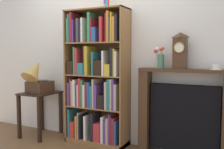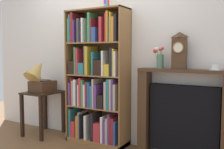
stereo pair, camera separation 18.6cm
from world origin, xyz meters
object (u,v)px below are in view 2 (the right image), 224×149
Objects in this scene: gramophone at (39,77)px; mantel_clock at (179,50)px; bookshelf at (97,83)px; side_table_left at (43,103)px; fireplace_mantel at (183,114)px; flower_vase at (160,58)px; teacup_with_saucer at (216,68)px.

gramophone is 2.10m from mantel_clock.
bookshelf reaches higher than mantel_clock.
side_table_left is 0.41m from gramophone.
mantel_clock reaches higher than fireplace_mantel.
fireplace_mantel reaches higher than side_table_left.
side_table_left is (-0.93, -0.09, -0.36)m from bookshelf.
flower_vase reaches higher than side_table_left.
mantel_clock is (2.05, 0.23, 0.39)m from gramophone.
bookshelf is at bearing -176.20° from mantel_clock.
bookshelf reaches higher than fireplace_mantel.
gramophone is 1.26× the size of mantel_clock.
side_table_left is at bearing -174.91° from fireplace_mantel.
bookshelf is 1.55m from teacup_with_saucer.
teacup_with_saucer is (0.35, -0.02, 0.57)m from fireplace_mantel.
mantel_clock is 0.26m from flower_vase.
bookshelf reaches higher than gramophone.
flower_vase is (-0.24, -0.00, -0.09)m from mantel_clock.
gramophone reaches higher than teacup_with_saucer.
side_table_left is at bearing -174.71° from flower_vase.
bookshelf is at bearing -177.14° from teacup_with_saucer.
gramophone is 2.47m from teacup_with_saucer.
bookshelf reaches higher than side_table_left.
side_table_left is 1.22× the size of gramophone.
gramophone is (0.00, -0.06, 0.40)m from side_table_left.
teacup_with_saucer is (0.41, 0.00, -0.19)m from mantel_clock.
side_table_left is 1.53× the size of mantel_clock.
bookshelf reaches higher than teacup_with_saucer.
fireplace_mantel is at bearing 6.70° from gramophone.
teacup_with_saucer is at bearing 2.86° from bookshelf.
mantel_clock reaches higher than gramophone.
side_table_left is 2.51× the size of flower_vase.
bookshelf is 0.94m from flower_vase.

